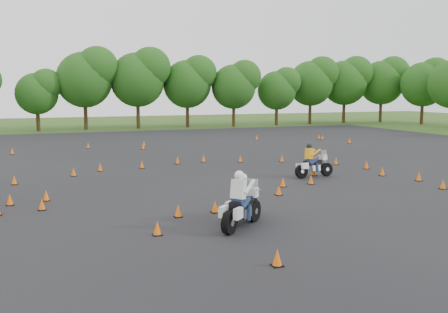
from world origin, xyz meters
name	(u,v)px	position (x,y,z in m)	size (l,w,h in m)	color
ground	(255,193)	(0.00, 0.00, 0.00)	(140.00, 140.00, 0.00)	#2D5119
asphalt_pad	(211,173)	(0.00, 6.00, 0.01)	(62.00, 62.00, 0.00)	black
treeline	(156,91)	(3.74, 35.27, 4.53)	(87.03, 32.22, 10.29)	#214F16
traffic_cones	(198,169)	(-0.69, 6.25, 0.23)	(36.03, 33.30, 0.45)	#F5620A
rider_grey	(242,196)	(-2.40, -4.09, 0.87)	(2.25, 0.69, 1.74)	#3F4447
rider_yellow	(315,160)	(4.75, 2.68, 0.92)	(2.38, 0.73, 1.84)	orange
rider_white	(242,199)	(-2.82, -5.06, 1.01)	(2.60, 0.80, 2.01)	silver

